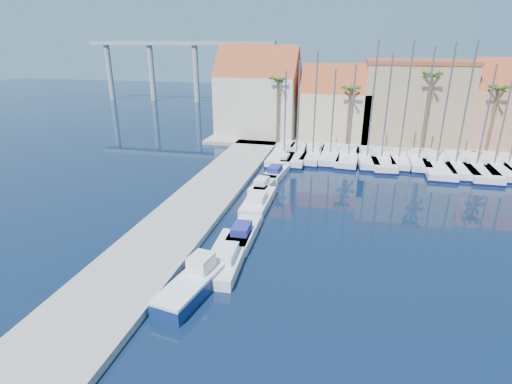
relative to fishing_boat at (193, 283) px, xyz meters
The scene contains 34 objects.
ground 6.25m from the fishing_boat, 46.75° to the right, with size 260.00×260.00×0.00m, color black.
quay_west 10.16m from the fishing_boat, 117.86° to the left, with size 6.00×77.00×0.50m, color gray.
shore_north 45.76m from the fishing_boat, 71.85° to the left, with size 54.00×16.00×0.50m, color gray.
fishing_boat is the anchor object (origin of this frame).
motorboat_west_0 3.95m from the fishing_boat, 77.02° to the left, with size 2.69×7.26×1.40m.
motorboat_west_1 7.71m from the fishing_boat, 81.94° to the left, with size 1.95×5.70×1.40m.
motorboat_west_2 14.37m from the fishing_boat, 87.07° to the left, with size 2.18×6.73×1.40m.
motorboat_west_3 18.70m from the fishing_boat, 89.22° to the left, with size 2.17×5.38×1.40m.
motorboat_west_4 23.17m from the fishing_boat, 88.08° to the left, with size 2.40×5.94×1.40m.
motorboat_west_5 28.21m from the fishing_boat, 88.25° to the left, with size 2.06×5.69×1.40m.
motorboat_west_6 33.87m from the fishing_boat, 88.35° to the left, with size 2.52×7.18×1.40m.
sailboat_0 31.43m from the fishing_boat, 89.18° to the left, with size 3.21×11.59×11.08m.
sailboat_1 31.46m from the fishing_boat, 86.21° to the left, with size 2.97×10.65×12.31m.
sailboat_2 31.93m from the fishing_boat, 82.53° to the left, with size 2.87×8.96×13.32m.
sailboat_3 32.80m from the fishing_boat, 78.87° to the left, with size 2.50×9.35×11.32m.
sailboat_4 33.00m from the fishing_boat, 74.73° to the left, with size 3.22×9.77×11.89m.
sailboat_5 33.33m from the fishing_boat, 70.92° to the left, with size 3.02×8.90×14.68m.
sailboat_6 33.98m from the fishing_boat, 68.24° to the left, with size 3.57×10.43×13.21m.
sailboat_7 35.17m from the fishing_boat, 65.10° to the left, with size 2.36×8.17×14.56m.
sailboat_8 36.27m from the fishing_boat, 61.84° to the left, with size 2.44×8.81×13.92m.
sailboat_9 36.28m from the fishing_boat, 58.46° to the left, with size 3.46×12.05×14.37m.
sailboat_10 37.91m from the fishing_boat, 56.01° to the left, with size 3.36×11.50×14.63m.
sailboat_11 38.77m from the fishing_boat, 52.96° to the left, with size 3.24×11.98×12.18m.
sailboat_12 40.68m from the fishing_boat, 51.23° to the left, with size 3.31×11.27×11.59m.
sailboat_13 42.39m from the fishing_boat, 49.96° to the left, with size 2.46×8.29×13.08m.
building_0 43.26m from the fishing_boat, 97.70° to the left, with size 12.30×9.00×13.50m.
building_1 43.18m from the fishing_boat, 81.62° to the left, with size 10.30×8.00×11.00m.
building_2 47.11m from the fishing_boat, 68.35° to the left, with size 14.20×10.20×11.50m.
building_3 51.83m from the fishing_boat, 55.44° to the left, with size 10.30×8.00×12.00m.
palm_0 38.44m from the fishing_boat, 92.66° to the left, with size 2.60×2.60×10.15m.
palm_1 39.09m from the fishing_boat, 77.58° to the left, with size 2.60×2.60×9.15m.
palm_2 42.72m from the fishing_boat, 64.03° to the left, with size 2.60×2.60×11.15m.
palm_3 46.44m from the fishing_boat, 54.98° to the left, with size 2.60×2.60×9.65m.
viaduct 85.48m from the fishing_boat, 114.20° to the left, with size 48.00×2.20×14.45m.
Camera 1 is at (4.23, -14.77, 14.48)m, focal length 28.00 mm.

